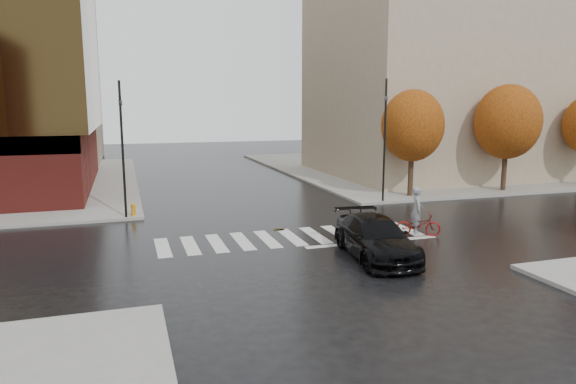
% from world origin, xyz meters
% --- Properties ---
extents(ground, '(120.00, 120.00, 0.00)m').
position_xyz_m(ground, '(0.00, 0.00, 0.00)').
color(ground, black).
rests_on(ground, ground).
extents(sidewalk_ne, '(30.00, 30.00, 0.15)m').
position_xyz_m(sidewalk_ne, '(21.00, 21.00, 0.07)').
color(sidewalk_ne, gray).
rests_on(sidewalk_ne, ground).
extents(crosswalk, '(12.00, 3.00, 0.01)m').
position_xyz_m(crosswalk, '(0.00, 0.50, 0.01)').
color(crosswalk, silver).
rests_on(crosswalk, ground).
extents(building_ne_tan, '(16.00, 16.00, 18.00)m').
position_xyz_m(building_ne_tan, '(17.00, 17.00, 9.15)').
color(building_ne_tan, gray).
rests_on(building_ne_tan, sidewalk_ne).
extents(building_nw_far, '(14.00, 12.00, 20.00)m').
position_xyz_m(building_nw_far, '(-16.00, 37.00, 10.15)').
color(building_nw_far, gray).
rests_on(building_nw_far, sidewalk_nw).
extents(tree_ne_a, '(3.80, 3.80, 6.50)m').
position_xyz_m(tree_ne_a, '(10.00, 7.40, 4.46)').
color(tree_ne_a, '#311D16').
rests_on(tree_ne_a, sidewalk_ne).
extents(tree_ne_b, '(4.20, 4.20, 6.89)m').
position_xyz_m(tree_ne_b, '(17.00, 7.40, 4.62)').
color(tree_ne_b, '#311D16').
rests_on(tree_ne_b, sidewalk_ne).
extents(sedan, '(2.69, 5.43, 1.52)m').
position_xyz_m(sedan, '(2.10, -3.28, 0.76)').
color(sedan, black).
rests_on(sedan, ground).
extents(cyclist, '(2.05, 1.35, 2.20)m').
position_xyz_m(cyclist, '(5.33, -1.00, 0.75)').
color(cyclist, maroon).
rests_on(cyclist, ground).
extents(traffic_light_nw, '(0.20, 0.18, 6.73)m').
position_xyz_m(traffic_light_nw, '(-6.86, 6.30, 3.93)').
color(traffic_light_nw, black).
rests_on(traffic_light_nw, sidewalk_nw).
extents(traffic_light_ne, '(0.18, 0.20, 7.03)m').
position_xyz_m(traffic_light_ne, '(7.54, 6.30, 4.12)').
color(traffic_light_ne, black).
rests_on(traffic_light_ne, sidewalk_ne).
extents(fire_hydrant, '(0.23, 0.23, 0.65)m').
position_xyz_m(fire_hydrant, '(-6.50, 6.50, 0.50)').
color(fire_hydrant, orange).
rests_on(fire_hydrant, sidewalk_nw).
extents(manhole, '(0.55, 0.55, 0.01)m').
position_xyz_m(manhole, '(-0.14, 2.00, 0.01)').
color(manhole, '#473C19').
rests_on(manhole, ground).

